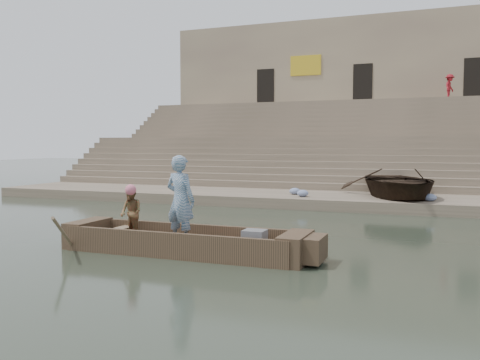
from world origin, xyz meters
The scene contains 14 objects.
ground centered at (0.00, 0.00, 0.00)m, with size 120.00×120.00×0.00m, color #293427.
lower_landing centered at (0.00, 8.00, 0.20)m, with size 32.00×4.00×0.40m, color gray.
mid_landing centered at (0.00, 15.50, 1.40)m, with size 32.00×3.00×2.80m, color gray.
upper_landing centered at (0.00, 22.50, 2.60)m, with size 32.00×3.00×5.20m, color gray.
ghat_steps centered at (0.00, 17.19, 1.80)m, with size 32.00×11.00×5.20m.
building_wall centered at (0.00, 26.50, 5.60)m, with size 32.00×5.07×11.20m.
main_rowboat centered at (-2.36, -2.15, 0.11)m, with size 5.00×1.30×0.22m, color brown.
rowboat_trim centered at (-2.15, -2.16, 0.31)m, with size 6.04×2.63×1.86m.
standing_man centered at (-2.35, -2.30, 1.20)m, with size 0.71×0.47×1.96m, color navy.
rowing_man centered at (-3.83, -1.96, 0.81)m, with size 0.58×0.45×1.19m, color #267235.
television centered at (-0.70, -2.15, 0.42)m, with size 0.46×0.42×0.40m.
beached_rowboat centered at (1.47, 8.20, 0.95)m, with size 3.77×5.28×1.09m, color #2D2116.
pedestrian centered at (3.51, 22.54, 5.98)m, with size 1.00×0.58×1.55m, color maroon.
cloth_bundles centered at (1.87, 7.61, 0.53)m, with size 12.06×2.06×0.26m.
Camera 1 is at (2.82, -12.21, 2.41)m, focal length 38.46 mm.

